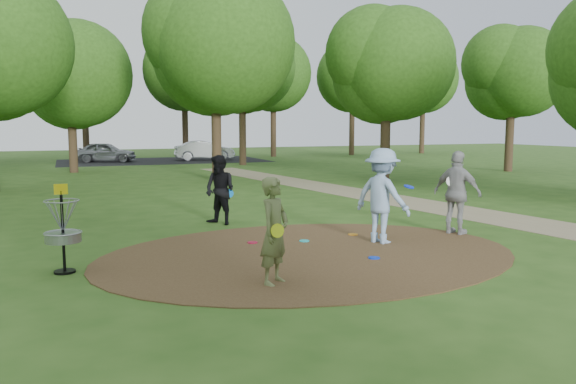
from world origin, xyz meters
name	(u,v)px	position (x,y,z in m)	size (l,w,h in m)	color
ground	(311,254)	(0.00, 0.00, 0.00)	(100.00, 100.00, 0.00)	#2D5119
dirt_clearing	(311,254)	(0.00, 0.00, 0.01)	(8.40, 8.40, 0.02)	#47301C
footpath	(499,218)	(6.50, 2.00, 0.01)	(2.00, 40.00, 0.01)	#8C7A5B
parking_lot	(163,161)	(2.00, 30.00, 0.00)	(14.00, 8.00, 0.01)	black
player_observer_with_disc	(274,231)	(-1.38, -1.69, 0.86)	(0.75, 0.72, 1.72)	#626A3D
player_throwing_with_disc	(382,196)	(1.84, 0.40, 1.02)	(1.45, 1.51, 2.04)	#8CAAD0
player_walking_with_disc	(220,190)	(-0.79, 3.88, 0.89)	(1.04, 1.09, 1.77)	black
player_waiting_with_disc	(457,193)	(3.95, 0.58, 0.97)	(0.92, 1.23, 1.94)	#99999C
disc_ground_cyan	(304,241)	(0.34, 1.09, 0.03)	(0.22, 0.22, 0.02)	#17B6BF
disc_ground_blue	(374,258)	(0.95, -0.83, 0.03)	(0.22, 0.22, 0.02)	#0C32D8
disc_ground_red	(252,242)	(-0.76, 1.35, 0.03)	(0.22, 0.22, 0.02)	#B51239
car_left	(105,152)	(-1.86, 30.01, 0.68)	(1.61, 3.99, 1.36)	#95969C
car_right	(204,150)	(4.85, 29.56, 0.69)	(1.47, 4.21, 1.39)	#A9ABB1
disc_ground_orange	(353,234)	(1.66, 1.34, 0.03)	(0.22, 0.22, 0.02)	orange
disc_golf_basket	(62,223)	(-4.50, 0.30, 0.87)	(0.63, 0.63, 1.54)	black
tree_ring	(257,44)	(1.63, 8.06, 5.19)	(36.84, 45.64, 8.99)	#332316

